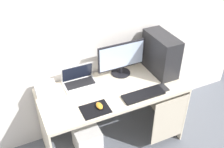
{
  "coord_description": "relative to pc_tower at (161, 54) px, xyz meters",
  "views": [
    {
      "loc": [
        -0.87,
        -1.89,
        2.4
      ],
      "look_at": [
        0.0,
        0.0,
        0.94
      ],
      "focal_mm": 42.22,
      "sensor_mm": 36.0,
      "label": 1
    }
  ],
  "objects": [
    {
      "name": "laptop",
      "position": [
        -0.87,
        0.14,
        -0.17
      ],
      "size": [
        0.34,
        0.22,
        0.21
      ],
      "color": "white",
      "rests_on": "desk"
    },
    {
      "name": "desk",
      "position": [
        -0.59,
        -0.09,
        -0.37
      ],
      "size": [
        1.47,
        0.67,
        0.76
      ],
      "color": "beige",
      "rests_on": "ground_plane"
    },
    {
      "name": "wall_back",
      "position": [
        -0.6,
        0.3,
        0.33
      ],
      "size": [
        4.0,
        0.05,
        2.6
      ],
      "color": "silver",
      "rests_on": "ground_plane"
    },
    {
      "name": "mouse_left",
      "position": [
        -0.83,
        -0.28,
        -0.19
      ],
      "size": [
        0.06,
        0.1,
        0.03
      ],
      "primitive_type": "ellipsoid",
      "color": "orange",
      "rests_on": "mousepad"
    },
    {
      "name": "cell_phone",
      "position": [
        -0.13,
        -0.28,
        -0.21
      ],
      "size": [
        0.07,
        0.13,
        0.01
      ],
      "primitive_type": "cube",
      "color": "#232326",
      "rests_on": "desk"
    },
    {
      "name": "keyboard",
      "position": [
        -0.37,
        -0.3,
        -0.2
      ],
      "size": [
        0.42,
        0.14,
        0.02
      ],
      "primitive_type": "cube",
      "color": "black",
      "rests_on": "desk"
    },
    {
      "name": "monitor",
      "position": [
        -0.4,
        0.12,
        -0.02
      ],
      "size": [
        0.53,
        0.21,
        0.37
      ],
      "color": "black",
      "rests_on": "desk"
    },
    {
      "name": "pc_tower",
      "position": [
        0.0,
        0.0,
        0.0
      ],
      "size": [
        0.21,
        0.45,
        0.43
      ],
      "primitive_type": "cube",
      "color": "#232326",
      "rests_on": "desk"
    },
    {
      "name": "projector",
      "position": [
        -1.22,
        0.14,
        -0.17
      ],
      "size": [
        0.2,
        0.14,
        0.1
      ],
      "primitive_type": "cube",
      "color": "silver",
      "rests_on": "desk"
    },
    {
      "name": "subwoofer",
      "position": [
        -0.9,
        -0.07,
        -0.84
      ],
      "size": [
        0.27,
        0.27,
        0.27
      ],
      "primitive_type": "cube",
      "color": "white",
      "rests_on": "ground_plane"
    },
    {
      "name": "mousepad",
      "position": [
        -0.87,
        -0.29,
        -0.21
      ],
      "size": [
        0.26,
        0.2,
        0.0
      ],
      "primitive_type": "cube",
      "color": "black",
      "rests_on": "desk"
    },
    {
      "name": "ground_plane",
      "position": [
        -0.6,
        -0.08,
        -0.97
      ],
      "size": [
        8.0,
        8.0,
        0.0
      ],
      "primitive_type": "plane",
      "color": "slate"
    }
  ]
}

